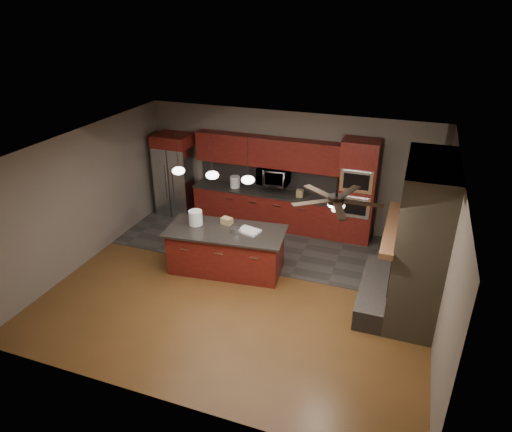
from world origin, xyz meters
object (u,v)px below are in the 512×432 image
at_px(white_bucket, 196,218).
at_px(counter_bucket, 235,182).
at_px(counter_box, 300,193).
at_px(refrigerator, 175,175).
at_px(microwave, 274,176).
at_px(paint_can, 236,231).
at_px(kitchen_island, 226,250).
at_px(cardboard_box, 227,221).
at_px(paint_tray, 249,231).
at_px(oven_tower, 357,192).

bearing_deg(white_bucket, counter_bucket, 90.71).
xyz_separation_m(white_bucket, counter_box, (1.63, 2.15, -0.08)).
distance_m(refrigerator, counter_box, 3.26).
height_order(refrigerator, counter_bucket, refrigerator).
relative_size(counter_bucket, counter_box, 1.55).
xyz_separation_m(microwave, counter_bucket, (-0.97, -0.05, -0.26)).
height_order(microwave, paint_can, microwave).
bearing_deg(counter_bucket, kitchen_island, -72.57).
bearing_deg(cardboard_box, kitchen_island, -58.24).
relative_size(kitchen_island, paint_tray, 5.88).
relative_size(kitchen_island, cardboard_box, 11.55).
bearing_deg(oven_tower, counter_bucket, 179.86).
height_order(paint_can, counter_bucket, counter_bucket).
relative_size(microwave, counter_box, 4.11).
distance_m(cardboard_box, counter_bucket, 2.07).
xyz_separation_m(oven_tower, microwave, (-1.98, 0.06, 0.11)).
relative_size(paint_tray, cardboard_box, 1.96).
height_order(cardboard_box, counter_bucket, counter_bucket).
relative_size(oven_tower, counter_box, 13.38).
distance_m(paint_tray, counter_box, 2.15).
bearing_deg(refrigerator, counter_bucket, 2.90).
relative_size(microwave, cardboard_box, 3.39).
bearing_deg(microwave, oven_tower, -1.66).
relative_size(paint_can, counter_box, 0.98).
distance_m(microwave, refrigerator, 2.59).
height_order(white_bucket, cardboard_box, white_bucket).
relative_size(microwave, white_bucket, 2.44).
bearing_deg(oven_tower, counter_box, -178.11).
distance_m(white_bucket, paint_tray, 1.15).
height_order(white_bucket, counter_bucket, white_bucket).
xyz_separation_m(paint_can, counter_box, (0.70, 2.24, 0.01)).
xyz_separation_m(refrigerator, counter_bucket, (1.60, 0.08, -0.01)).
relative_size(white_bucket, counter_box, 1.69).
bearing_deg(paint_can, white_bucket, 174.51).
xyz_separation_m(microwave, white_bucket, (-0.95, -2.25, -0.23)).
distance_m(paint_can, paint_tray, 0.26).
bearing_deg(counter_box, cardboard_box, -119.05).
bearing_deg(paint_tray, counter_bucket, 133.03).
height_order(refrigerator, paint_can, refrigerator).
distance_m(oven_tower, refrigerator, 4.55).
bearing_deg(paint_can, refrigerator, 139.12).
distance_m(paint_tray, cardboard_box, 0.58).
height_order(microwave, cardboard_box, microwave).
bearing_deg(paint_tray, cardboard_box, 176.84).
bearing_deg(oven_tower, white_bucket, -143.09).
bearing_deg(counter_box, kitchen_island, -114.14).
bearing_deg(kitchen_island, cardboard_box, 101.57).
bearing_deg(paint_tray, microwave, 109.55).
bearing_deg(counter_bucket, white_bucket, -89.29).
distance_m(kitchen_island, paint_tray, 0.67).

